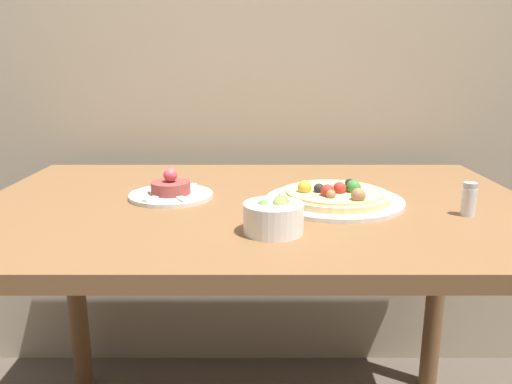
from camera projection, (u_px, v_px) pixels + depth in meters
The scene contains 5 objects.
dining_table at pixel (255, 240), 1.21m from camera, with size 1.31×0.86×0.76m.
pizza_plate at pixel (333, 197), 1.16m from camera, with size 0.32×0.32×0.06m.
tartare_plate at pixel (170, 192), 1.20m from camera, with size 0.20×0.20×0.07m.
small_bowl at pixel (272, 217), 0.95m from camera, with size 0.12×0.12×0.07m.
salt_shaker at pixel (467, 199), 1.06m from camera, with size 0.03×0.03×0.07m.
Camera 1 is at (0.00, -0.71, 1.08)m, focal length 35.00 mm.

